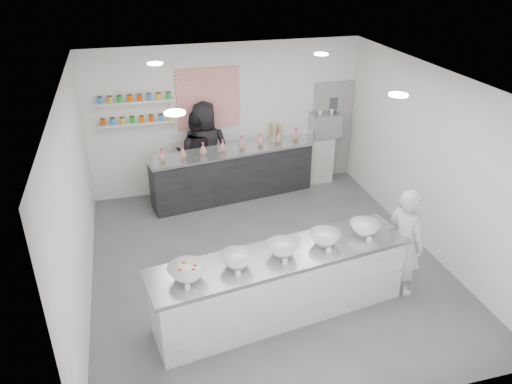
% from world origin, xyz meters
% --- Properties ---
extents(floor, '(6.00, 6.00, 0.00)m').
position_xyz_m(floor, '(0.00, 0.00, 0.00)').
color(floor, '#515156').
rests_on(floor, ground).
extents(ceiling, '(6.00, 6.00, 0.00)m').
position_xyz_m(ceiling, '(0.00, 0.00, 3.00)').
color(ceiling, white).
rests_on(ceiling, floor).
extents(back_wall, '(5.50, 0.00, 5.50)m').
position_xyz_m(back_wall, '(0.00, 3.00, 1.50)').
color(back_wall, white).
rests_on(back_wall, floor).
extents(left_wall, '(0.00, 6.00, 6.00)m').
position_xyz_m(left_wall, '(-2.75, 0.00, 1.50)').
color(left_wall, white).
rests_on(left_wall, floor).
extents(right_wall, '(0.00, 6.00, 6.00)m').
position_xyz_m(right_wall, '(2.75, 0.00, 1.50)').
color(right_wall, white).
rests_on(right_wall, floor).
extents(back_door, '(0.88, 0.04, 2.10)m').
position_xyz_m(back_door, '(2.30, 2.97, 1.05)').
color(back_door, gray).
rests_on(back_door, floor).
extents(pattern_panel, '(1.25, 0.03, 1.20)m').
position_xyz_m(pattern_panel, '(-0.35, 2.98, 1.95)').
color(pattern_panel, '#DF4035').
rests_on(pattern_panel, back_wall).
extents(jar_shelf_lower, '(1.45, 0.22, 0.04)m').
position_xyz_m(jar_shelf_lower, '(-1.75, 2.90, 1.60)').
color(jar_shelf_lower, silver).
rests_on(jar_shelf_lower, back_wall).
extents(jar_shelf_upper, '(1.45, 0.22, 0.04)m').
position_xyz_m(jar_shelf_upper, '(-1.75, 2.90, 2.02)').
color(jar_shelf_upper, silver).
rests_on(jar_shelf_upper, back_wall).
extents(preserve_jars, '(1.45, 0.10, 0.56)m').
position_xyz_m(preserve_jars, '(-1.75, 2.88, 1.88)').
color(preserve_jars, '#DF400A').
rests_on(preserve_jars, jar_shelf_lower).
extents(downlight_0, '(0.24, 0.24, 0.02)m').
position_xyz_m(downlight_0, '(-1.40, -1.00, 2.98)').
color(downlight_0, white).
rests_on(downlight_0, ceiling).
extents(downlight_1, '(0.24, 0.24, 0.02)m').
position_xyz_m(downlight_1, '(1.40, -1.00, 2.98)').
color(downlight_1, white).
rests_on(downlight_1, ceiling).
extents(downlight_2, '(0.24, 0.24, 0.02)m').
position_xyz_m(downlight_2, '(-1.40, 1.60, 2.98)').
color(downlight_2, white).
rests_on(downlight_2, ceiling).
extents(downlight_3, '(0.24, 0.24, 0.02)m').
position_xyz_m(downlight_3, '(1.40, 1.60, 2.98)').
color(downlight_3, white).
rests_on(downlight_3, ceiling).
extents(prep_counter, '(3.71, 1.36, 0.99)m').
position_xyz_m(prep_counter, '(-0.15, -1.21, 0.49)').
color(prep_counter, '#B1B1AC').
rests_on(prep_counter, floor).
extents(back_bar, '(3.37, 1.10, 1.03)m').
position_xyz_m(back_bar, '(-0.00, 2.45, 0.51)').
color(back_bar, black).
rests_on(back_bar, floor).
extents(sneeze_guard, '(3.24, 0.50, 0.28)m').
position_xyz_m(sneeze_guard, '(0.04, 2.16, 1.17)').
color(sneeze_guard, white).
rests_on(sneeze_guard, back_bar).
extents(espresso_ledge, '(1.38, 0.44, 1.02)m').
position_xyz_m(espresso_ledge, '(1.55, 2.78, 0.51)').
color(espresso_ledge, '#B1B1AC').
rests_on(espresso_ledge, floor).
extents(espresso_machine, '(0.61, 0.42, 0.46)m').
position_xyz_m(espresso_machine, '(2.07, 2.78, 1.26)').
color(espresso_machine, '#93969E').
rests_on(espresso_machine, espresso_ledge).
extents(cup_stacks, '(0.24, 0.24, 0.33)m').
position_xyz_m(cup_stacks, '(1.00, 2.78, 1.19)').
color(cup_stacks, tan).
rests_on(cup_stacks, espresso_ledge).
extents(prep_bowls, '(3.08, 0.99, 0.17)m').
position_xyz_m(prep_bowls, '(-0.15, -1.21, 1.08)').
color(prep_bowls, white).
rests_on(prep_bowls, prep_counter).
extents(label_cards, '(2.66, 0.04, 0.07)m').
position_xyz_m(label_cards, '(-0.23, -1.74, 1.02)').
color(label_cards, white).
rests_on(label_cards, prep_counter).
extents(cookie_bags, '(2.93, 0.58, 0.26)m').
position_xyz_m(cookie_bags, '(-0.00, 2.45, 1.16)').
color(cookie_bags, '#D2618B').
rests_on(cookie_bags, back_bar).
extents(woman_prep, '(0.58, 0.71, 1.68)m').
position_xyz_m(woman_prep, '(1.73, -1.15, 0.84)').
color(woman_prep, '#BBB8B4').
rests_on(woman_prep, floor).
extents(staff_left, '(1.07, 0.97, 1.80)m').
position_xyz_m(staff_left, '(-0.66, 2.70, 0.90)').
color(staff_left, black).
rests_on(staff_left, floor).
extents(staff_right, '(1.02, 0.72, 1.97)m').
position_xyz_m(staff_right, '(-0.50, 2.70, 0.98)').
color(staff_right, black).
rests_on(staff_right, floor).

